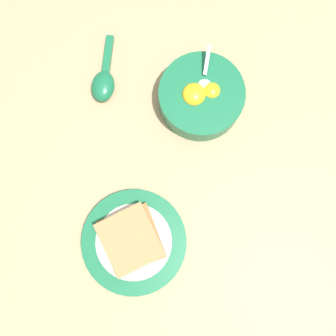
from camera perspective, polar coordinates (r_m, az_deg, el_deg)
The scene contains 5 objects.
ground_plane at distance 0.80m, azimuth 5.80°, elevation 2.87°, with size 3.00×3.00×0.00m, color tan.
egg_bowl at distance 0.79m, azimuth 4.81°, elevation 10.29°, with size 0.17×0.17×0.09m.
toast_plate at distance 0.77m, azimuth -4.95°, elevation -10.60°, with size 0.20×0.20×0.02m.
toast_sandwich at distance 0.75m, azimuth -5.42°, elevation -10.28°, with size 0.13×0.14×0.03m.
soup_spoon at distance 0.83m, azimuth -9.30°, elevation 12.31°, with size 0.06×0.15×0.03m.
Camera 1 is at (0.09, 0.15, 0.78)m, focal length 42.00 mm.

